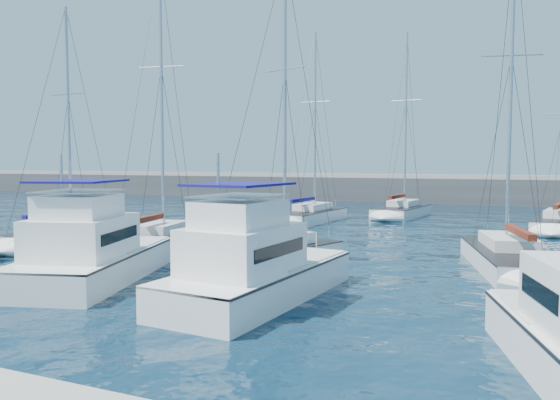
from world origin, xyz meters
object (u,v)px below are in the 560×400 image
at_px(sailboat_mid_c, 275,254).
at_px(sailboat_mid_d, 510,258).
at_px(sailboat_back_c, 559,224).
at_px(sailboat_back_a, 310,216).
at_px(sailboat_back_b, 402,211).
at_px(sailboat_mid_b, 158,241).
at_px(motor_yacht_stbd_inner, 253,270).
at_px(motor_yacht_port_inner, 91,255).
at_px(sailboat_mid_a, 63,238).

relative_size(sailboat_mid_c, sailboat_mid_d, 0.95).
bearing_deg(sailboat_mid_c, sailboat_back_c, 75.48).
distance_m(sailboat_back_a, sailboat_back_b, 9.52).
bearing_deg(sailboat_mid_c, sailboat_mid_b, -169.37).
distance_m(motor_yacht_stbd_inner, sailboat_back_a, 26.31).
bearing_deg(sailboat_mid_d, sailboat_back_a, 121.71).
xyz_separation_m(sailboat_mid_b, sailboat_back_c, (21.42, 18.92, -0.03)).
distance_m(motor_yacht_stbd_inner, sailboat_mid_b, 12.65).
xyz_separation_m(motor_yacht_port_inner, sailboat_mid_a, (-8.31, 6.72, -0.60)).
xyz_separation_m(motor_yacht_stbd_inner, sailboat_back_a, (-7.21, 25.29, -0.60)).
relative_size(sailboat_mid_d, sailboat_back_c, 1.18).
bearing_deg(sailboat_back_a, sailboat_mid_c, -69.42).
distance_m(motor_yacht_stbd_inner, sailboat_back_b, 32.52).
bearing_deg(sailboat_mid_b, sailboat_mid_d, -3.93).
distance_m(sailboat_mid_d, sailboat_back_b, 24.38).
bearing_deg(sailboat_back_b, sailboat_mid_a, -113.27).
bearing_deg(sailboat_mid_b, motor_yacht_stbd_inner, -49.05).
relative_size(sailboat_mid_b, sailboat_back_b, 0.98).
relative_size(sailboat_mid_c, sailboat_back_a, 0.94).
distance_m(sailboat_mid_b, sailboat_mid_d, 18.46).
xyz_separation_m(motor_yacht_port_inner, sailboat_back_a, (0.47, 25.13, -0.60)).
relative_size(sailboat_mid_c, sailboat_back_b, 0.89).
height_order(sailboat_mid_a, sailboat_mid_c, sailboat_mid_c).
height_order(sailboat_mid_a, sailboat_back_c, sailboat_mid_a).
height_order(motor_yacht_port_inner, motor_yacht_stbd_inner, same).
bearing_deg(motor_yacht_port_inner, sailboat_mid_b, 89.54).
xyz_separation_m(sailboat_mid_a, sailboat_mid_d, (24.41, 3.12, -0.01)).
height_order(sailboat_mid_d, sailboat_back_c, sailboat_mid_d).
height_order(sailboat_mid_b, sailboat_back_b, sailboat_back_b).
bearing_deg(sailboat_back_b, sailboat_mid_b, -102.81).
height_order(sailboat_mid_a, sailboat_back_a, sailboat_back_a).
distance_m(sailboat_mid_a, sailboat_mid_d, 24.61).
height_order(sailboat_mid_c, sailboat_back_a, sailboat_back_a).
height_order(motor_yacht_port_inner, sailboat_back_b, sailboat_back_b).
height_order(sailboat_back_b, sailboat_back_c, sailboat_back_b).
bearing_deg(sailboat_mid_d, motor_yacht_port_inner, -162.51).
xyz_separation_m(motor_yacht_port_inner, motor_yacht_stbd_inner, (7.68, -0.17, -0.00)).
distance_m(motor_yacht_port_inner, sailboat_mid_c, 8.56).
bearing_deg(sailboat_back_a, sailboat_mid_b, -93.56).
relative_size(sailboat_back_a, sailboat_back_c, 1.18).
bearing_deg(motor_yacht_stbd_inner, motor_yacht_port_inner, -176.48).
distance_m(motor_yacht_stbd_inner, sailboat_mid_d, 13.10).
relative_size(sailboat_mid_d, sailboat_back_a, 1.00).
bearing_deg(sailboat_mid_b, sailboat_mid_a, 178.28).
height_order(sailboat_mid_d, sailboat_back_a, sailboat_back_a).
relative_size(sailboat_mid_b, sailboat_back_c, 1.23).
relative_size(motor_yacht_port_inner, sailboat_back_a, 0.62).
height_order(sailboat_mid_b, sailboat_back_a, sailboat_mid_b).
relative_size(motor_yacht_port_inner, sailboat_mid_a, 0.69).
distance_m(motor_yacht_port_inner, sailboat_mid_a, 10.70).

